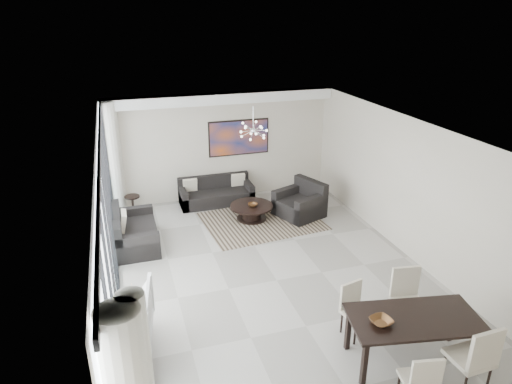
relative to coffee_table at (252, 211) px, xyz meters
name	(u,v)px	position (x,y,z in m)	size (l,w,h in m)	color
room_shell	(301,210)	(0.12, -2.80, 1.24)	(6.00, 9.00, 2.90)	#A8A39B
window_wall	(115,233)	(-3.20, -2.80, 1.26)	(0.37, 8.95, 2.90)	white
soffit	(221,98)	(-0.34, 1.50, 2.56)	(5.98, 0.40, 0.26)	white
painting	(239,138)	(0.16, 1.67, 1.44)	(1.68, 0.04, 0.98)	#B84E19
chandelier	(253,130)	(-0.04, -0.30, 2.14)	(0.66, 0.66, 0.71)	silver
rug	(262,221)	(0.20, -0.20, -0.21)	(2.77, 2.13, 0.01)	black
coffee_table	(252,211)	(0.00, 0.00, 0.00)	(1.07, 1.07, 0.37)	black
bowl_coffee	(253,205)	(0.01, -0.08, 0.20)	(0.24, 0.24, 0.08)	brown
sofa_main	(216,195)	(-0.62, 1.26, 0.03)	(1.95, 0.80, 0.71)	black
loveseat	(133,234)	(-2.89, -0.51, 0.07)	(0.93, 1.65, 0.83)	black
armchair	(300,204)	(1.25, -0.15, 0.09)	(1.30, 1.33, 0.88)	black
side_table	(133,202)	(-2.80, 1.14, 0.14)	(0.38, 0.38, 0.52)	black
tv_console	(134,344)	(-3.10, -4.11, 0.02)	(0.42, 1.49, 0.47)	black
television	(141,313)	(-2.94, -4.14, 0.58)	(1.13, 0.15, 0.65)	gray
dining_table	(414,322)	(0.81, -5.43, 0.49)	(2.03, 1.28, 0.79)	black
dining_chair_sw	(422,379)	(0.38, -6.24, 0.31)	(0.49, 0.49, 0.91)	beige
dining_chair_se	(477,356)	(1.24, -6.21, 0.43)	(0.53, 0.53, 1.12)	beige
dining_chair_nw	(354,306)	(0.31, -4.59, 0.30)	(0.49, 0.49, 0.90)	beige
dining_chair_ne	(407,294)	(1.22, -4.67, 0.39)	(0.55, 0.55, 1.04)	beige
bowl_dining	(381,322)	(0.27, -5.41, 0.61)	(0.31, 0.31, 0.08)	brown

